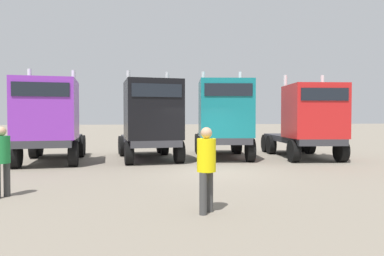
{
  "coord_description": "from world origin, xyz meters",
  "views": [
    {
      "loc": [
        -3.37,
        -12.48,
        2.0
      ],
      "look_at": [
        0.18,
        4.52,
        1.51
      ],
      "focal_mm": 32.55,
      "sensor_mm": 36.0,
      "label": 1
    }
  ],
  "objects_px": {
    "semi_truck_red": "(308,121)",
    "visitor_with_camera": "(2,156)",
    "semi_truck_black": "(151,120)",
    "visitor_in_hivis": "(206,163)",
    "semi_truck_teal": "(224,119)",
    "semi_truck_purple": "(49,120)"
  },
  "relations": [
    {
      "from": "semi_truck_black",
      "to": "semi_truck_teal",
      "type": "distance_m",
      "value": 3.56
    },
    {
      "from": "semi_truck_purple",
      "to": "semi_truck_black",
      "type": "height_order",
      "value": "semi_truck_black"
    },
    {
      "from": "semi_truck_red",
      "to": "visitor_in_hivis",
      "type": "distance_m",
      "value": 11.04
    },
    {
      "from": "visitor_with_camera",
      "to": "semi_truck_purple",
      "type": "bearing_deg",
      "value": 124.28
    },
    {
      "from": "visitor_in_hivis",
      "to": "visitor_with_camera",
      "type": "bearing_deg",
      "value": -165.33
    },
    {
      "from": "semi_truck_teal",
      "to": "visitor_in_hivis",
      "type": "bearing_deg",
      "value": -8.68
    },
    {
      "from": "semi_truck_purple",
      "to": "semi_truck_red",
      "type": "bearing_deg",
      "value": 84.49
    },
    {
      "from": "semi_truck_red",
      "to": "visitor_in_hivis",
      "type": "height_order",
      "value": "semi_truck_red"
    },
    {
      "from": "visitor_with_camera",
      "to": "semi_truck_black",
      "type": "bearing_deg",
      "value": 90.58
    },
    {
      "from": "visitor_in_hivis",
      "to": "semi_truck_teal",
      "type": "bearing_deg",
      "value": 113.29
    },
    {
      "from": "semi_truck_red",
      "to": "semi_truck_teal",
      "type": "bearing_deg",
      "value": -94.38
    },
    {
      "from": "semi_truck_red",
      "to": "semi_truck_black",
      "type": "bearing_deg",
      "value": -87.62
    },
    {
      "from": "semi_truck_teal",
      "to": "visitor_with_camera",
      "type": "relative_size",
      "value": 3.57
    },
    {
      "from": "semi_truck_purple",
      "to": "visitor_in_hivis",
      "type": "bearing_deg",
      "value": 26.02
    },
    {
      "from": "semi_truck_black",
      "to": "semi_truck_red",
      "type": "relative_size",
      "value": 0.96
    },
    {
      "from": "visitor_with_camera",
      "to": "visitor_in_hivis",
      "type": "bearing_deg",
      "value": 5.73
    },
    {
      "from": "semi_truck_purple",
      "to": "visitor_with_camera",
      "type": "height_order",
      "value": "semi_truck_purple"
    },
    {
      "from": "semi_truck_black",
      "to": "semi_truck_purple",
      "type": "bearing_deg",
      "value": -92.25
    },
    {
      "from": "visitor_in_hivis",
      "to": "visitor_with_camera",
      "type": "distance_m",
      "value": 5.3
    },
    {
      "from": "semi_truck_red",
      "to": "visitor_with_camera",
      "type": "height_order",
      "value": "semi_truck_red"
    },
    {
      "from": "semi_truck_black",
      "to": "visitor_with_camera",
      "type": "height_order",
      "value": "semi_truck_black"
    },
    {
      "from": "semi_truck_red",
      "to": "visitor_with_camera",
      "type": "xyz_separation_m",
      "value": [
        -11.91,
        -5.85,
        -0.81
      ]
    }
  ]
}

